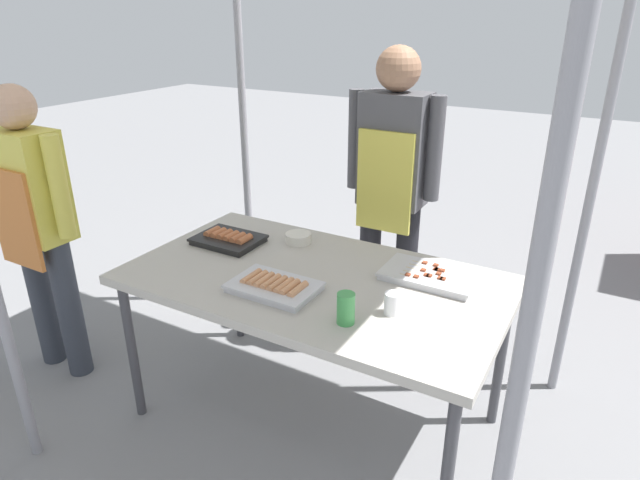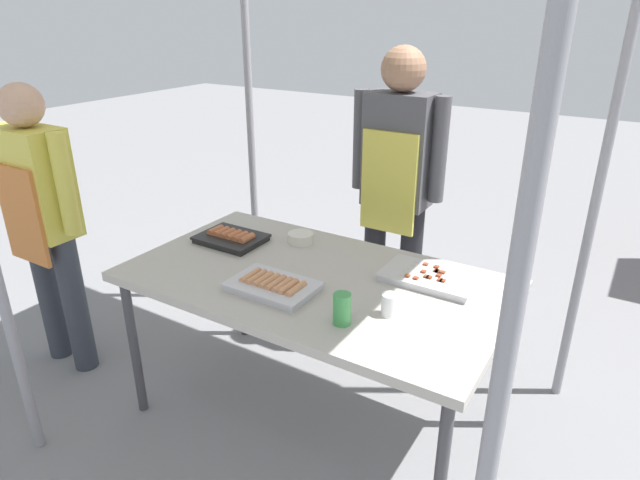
# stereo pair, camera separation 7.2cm
# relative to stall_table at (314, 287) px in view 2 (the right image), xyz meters

# --- Properties ---
(ground_plane) EXTENTS (18.00, 18.00, 0.00)m
(ground_plane) POSITION_rel_stall_table_xyz_m (0.00, 0.00, -0.70)
(ground_plane) COLOR slate
(stall_table) EXTENTS (1.60, 0.90, 0.75)m
(stall_table) POSITION_rel_stall_table_xyz_m (0.00, 0.00, 0.00)
(stall_table) COLOR #B7B2A8
(stall_table) RESTS_ON ground
(tray_grilled_sausages) EXTENTS (0.31, 0.24, 0.06)m
(tray_grilled_sausages) POSITION_rel_stall_table_xyz_m (-0.54, 0.10, 0.07)
(tray_grilled_sausages) COLOR black
(tray_grilled_sausages) RESTS_ON stall_table
(tray_meat_skewers) EXTENTS (0.39, 0.24, 0.04)m
(tray_meat_skewers) POSITION_rel_stall_table_xyz_m (0.43, 0.22, 0.07)
(tray_meat_skewers) COLOR silver
(tray_meat_skewers) RESTS_ON stall_table
(tray_pork_links) EXTENTS (0.35, 0.23, 0.05)m
(tray_pork_links) POSITION_rel_stall_table_xyz_m (-0.08, -0.19, 0.07)
(tray_pork_links) COLOR silver
(tray_pork_links) RESTS_ON stall_table
(condiment_bowl) EXTENTS (0.13, 0.13, 0.05)m
(condiment_bowl) POSITION_rel_stall_table_xyz_m (-0.25, 0.28, 0.08)
(condiment_bowl) COLOR silver
(condiment_bowl) RESTS_ON stall_table
(drink_cup_near_edge) EXTENTS (0.07, 0.07, 0.12)m
(drink_cup_near_edge) POSITION_rel_stall_table_xyz_m (0.28, -0.26, 0.11)
(drink_cup_near_edge) COLOR #3F994C
(drink_cup_near_edge) RESTS_ON stall_table
(drink_cup_by_wok) EXTENTS (0.06, 0.06, 0.09)m
(drink_cup_by_wok) POSITION_rel_stall_table_xyz_m (0.40, -0.12, 0.10)
(drink_cup_by_wok) COLOR white
(drink_cup_by_wok) RESTS_ON stall_table
(vendor_woman) EXTENTS (0.52, 0.23, 1.64)m
(vendor_woman) POSITION_rel_stall_table_xyz_m (-0.00, 0.82, 0.28)
(vendor_woman) COLOR black
(vendor_woman) RESTS_ON ground
(customer_nearby) EXTENTS (0.52, 0.22, 1.49)m
(customer_nearby) POSITION_rel_stall_table_xyz_m (-1.38, -0.32, 0.18)
(customer_nearby) COLOR #333842
(customer_nearby) RESTS_ON ground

